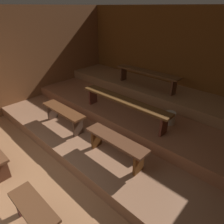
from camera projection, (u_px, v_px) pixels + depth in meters
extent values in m
cube|color=#A26C46|center=(104.00, 141.00, 4.52)|extent=(6.49, 5.91, 0.08)
cube|color=brown|center=(168.00, 60.00, 5.51)|extent=(6.49, 0.06, 2.74)
cube|color=brown|center=(32.00, 59.00, 5.58)|extent=(0.06, 5.91, 2.74)
cube|color=#98694B|center=(124.00, 123.00, 4.90)|extent=(5.69, 3.69, 0.25)
cube|color=#9B6041|center=(139.00, 106.00, 5.17)|extent=(5.69, 2.47, 0.25)
cube|color=#9B6F4A|center=(154.00, 91.00, 5.47)|extent=(5.69, 1.18, 0.25)
cube|color=#532C1B|center=(1.00, 172.00, 3.37)|extent=(0.05, 0.24, 0.39)
cube|color=#56311B|center=(33.00, 207.00, 2.54)|extent=(0.87, 0.30, 0.05)
cube|color=#522B26|center=(25.00, 202.00, 2.84)|extent=(0.05, 0.24, 0.39)
cube|color=brown|center=(63.00, 110.00, 4.36)|extent=(1.25, 0.30, 0.05)
cube|color=brown|center=(52.00, 111.00, 4.77)|extent=(0.05, 0.24, 0.39)
cube|color=brown|center=(78.00, 127.00, 4.16)|extent=(0.05, 0.24, 0.39)
cube|color=brown|center=(116.00, 140.00, 3.40)|extent=(1.25, 0.30, 0.05)
cube|color=brown|center=(97.00, 138.00, 3.81)|extent=(0.05, 0.24, 0.39)
cube|color=brown|center=(139.00, 163.00, 3.20)|extent=(0.05, 0.24, 0.39)
cube|color=brown|center=(124.00, 100.00, 4.25)|extent=(2.26, 0.30, 0.05)
cube|color=brown|center=(93.00, 96.00, 4.96)|extent=(0.05, 0.24, 0.39)
cube|color=brown|center=(164.00, 126.00, 3.74)|extent=(0.05, 0.24, 0.39)
cube|color=brown|center=(147.00, 72.00, 5.22)|extent=(1.86, 0.30, 0.05)
cube|color=brown|center=(123.00, 73.00, 5.81)|extent=(0.05, 0.24, 0.39)
cube|color=brown|center=(174.00, 87.00, 4.83)|extent=(0.05, 0.24, 0.39)
cylinder|color=#B2A899|center=(170.00, 118.00, 4.14)|extent=(0.23, 0.23, 0.26)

